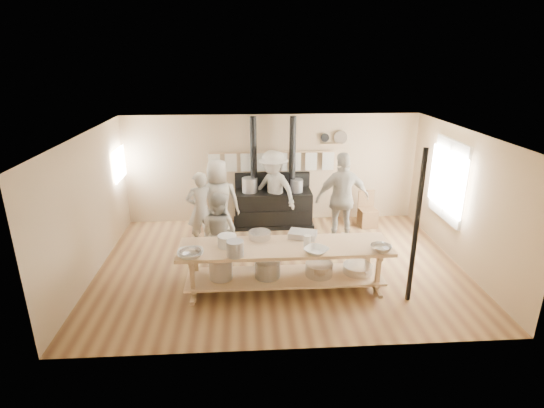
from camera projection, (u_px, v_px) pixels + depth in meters
name	position (u px, v px, depth m)	size (l,w,h in m)	color
ground	(280.00, 265.00, 8.32)	(7.00, 7.00, 0.00)	brown
room_shell	(281.00, 186.00, 7.78)	(7.00, 7.00, 7.00)	tan
window_right	(449.00, 180.00, 8.59)	(0.09, 1.50, 1.65)	beige
left_opening	(119.00, 164.00, 9.45)	(0.00, 0.90, 0.90)	white
stove	(273.00, 204.00, 10.14)	(1.90, 0.75, 2.60)	black
towel_rail	(272.00, 159.00, 10.06)	(3.00, 0.04, 0.47)	tan
back_wall_shelf	(334.00, 140.00, 10.03)	(0.63, 0.14, 0.32)	tan
prep_table	(284.00, 263.00, 7.30)	(3.60, 0.90, 0.85)	tan
support_post	(416.00, 228.00, 6.74)	(0.08, 0.08, 2.60)	black
cook_far_left	(201.00, 210.00, 8.91)	(0.60, 0.39, 1.65)	#9D978B
cook_left	(219.00, 232.00, 7.90)	(0.76, 0.59, 1.56)	#9D978B
cook_center	(218.00, 202.00, 9.05)	(0.91, 0.59, 1.86)	#9D978B
cook_right	(342.00, 199.00, 9.04)	(1.17, 0.49, 2.00)	#9D978B
cook_by_window	(273.00, 190.00, 9.84)	(1.20, 0.69, 1.86)	#9D978B
chair	(367.00, 216.00, 10.15)	(0.43, 0.43, 0.85)	brown
bowl_white_a	(191.00, 254.00, 6.77)	(0.42, 0.42, 0.10)	white
bowl_steel_a	(190.00, 254.00, 6.77)	(0.35, 0.35, 0.11)	silver
bowl_white_b	(316.00, 251.00, 6.89)	(0.37, 0.37, 0.09)	white
bowl_steel_b	(381.00, 249.00, 6.96)	(0.35, 0.35, 0.11)	silver
roasting_pan	(303.00, 234.00, 7.50)	(0.48, 0.32, 0.11)	#B2B2B7
mixing_bowl_large	(260.00, 235.00, 7.45)	(0.39, 0.39, 0.12)	silver
bucket_galv	(235.00, 248.00, 6.79)	(0.28, 0.28, 0.26)	gray
deep_bowl_enamel	(227.00, 241.00, 7.13)	(0.32, 0.32, 0.20)	white
pitcher	(307.00, 241.00, 7.14)	(0.12, 0.12, 0.19)	white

